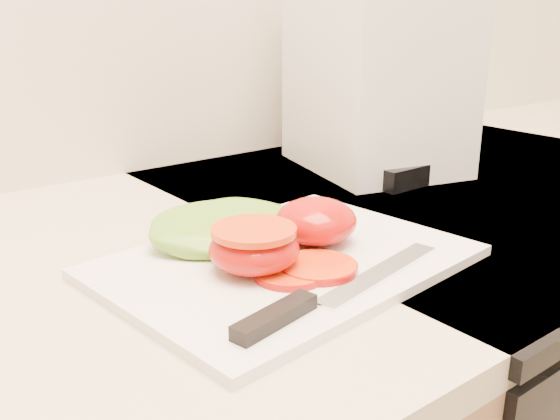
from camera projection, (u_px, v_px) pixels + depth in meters
cutting_board at (286, 262)px, 0.60m from camera, size 0.36×0.28×0.01m
tomato_half_dome at (316, 221)px, 0.63m from camera, size 0.08×0.08×0.05m
tomato_half_cut at (254, 247)px, 0.56m from camera, size 0.08×0.08×0.04m
tomato_slice_0 at (318, 267)px, 0.57m from camera, size 0.07×0.07×0.01m
tomato_slice_1 at (290, 274)px, 0.55m from camera, size 0.06×0.06×0.01m
lettuce_leaf_0 at (228, 227)px, 0.63m from camera, size 0.18×0.14×0.03m
lettuce_leaf_1 at (256, 221)px, 0.67m from camera, size 0.12×0.11×0.02m
knife at (321, 298)px, 0.51m from camera, size 0.26×0.06×0.01m
appliance at (377, 68)px, 0.93m from camera, size 0.26×0.29×0.30m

